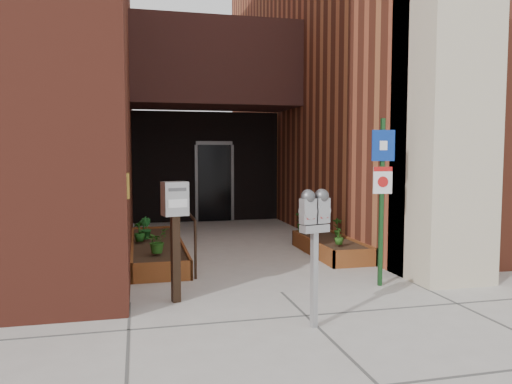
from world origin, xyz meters
TOP-DOWN VIEW (x-y plane):
  - ground at (0.00, 0.00)m, footprint 80.00×80.00m
  - architecture at (-0.18, 6.89)m, footprint 20.00×14.60m
  - planter_left at (-1.55, 2.70)m, footprint 0.90×3.60m
  - planter_right at (1.60, 2.20)m, footprint 0.80×2.20m
  - handrail at (-1.05, 2.65)m, footprint 0.04×3.34m
  - parking_meter at (-0.04, -1.38)m, footprint 0.35×0.20m
  - sign_post at (1.46, 0.00)m, footprint 0.32×0.10m
  - payment_dropbox at (-1.43, -0.09)m, footprint 0.35×0.29m
  - shrub_left_a at (-1.59, 1.61)m, footprint 0.49×0.49m
  - shrub_left_b at (-1.74, 2.97)m, footprint 0.29×0.29m
  - shrub_left_c at (-1.85, 2.75)m, footprint 0.24×0.24m
  - shrub_left_d at (-1.78, 3.37)m, footprint 0.26×0.26m
  - shrub_right_a at (1.51, 1.61)m, footprint 0.19×0.19m
  - shrub_right_b at (1.85, 2.49)m, footprint 0.25×0.25m
  - shrub_right_c at (1.35, 3.10)m, footprint 0.46×0.46m

SIDE VIEW (x-z plane):
  - ground at x=0.00m, z-range 0.00..0.00m
  - planter_left at x=-1.55m, z-range -0.02..0.28m
  - planter_right at x=1.60m, z-range -0.02..0.28m
  - shrub_right_a at x=1.51m, z-range 0.30..0.59m
  - shrub_right_b at x=1.85m, z-range 0.30..0.65m
  - shrub_left_c at x=-1.85m, z-range 0.30..0.65m
  - shrub_right_c at x=1.35m, z-range 0.30..0.66m
  - shrub_left_d at x=-1.78m, z-range 0.30..0.67m
  - shrub_left_b at x=-1.74m, z-range 0.30..0.69m
  - shrub_left_a at x=-1.59m, z-range 0.30..0.69m
  - handrail at x=-1.05m, z-range 0.30..1.20m
  - payment_dropbox at x=-1.43m, z-range 0.34..1.87m
  - parking_meter at x=-0.04m, z-range 0.41..1.92m
  - sign_post at x=1.46m, z-range 0.27..2.64m
  - architecture at x=-0.18m, z-range -0.02..9.98m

